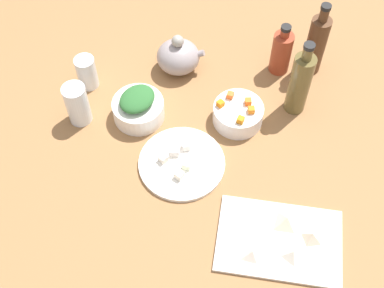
{
  "coord_description": "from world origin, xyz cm",
  "views": [
    {
      "loc": [
        4.87,
        -80.14,
        126.3
      ],
      "look_at": [
        0.0,
        0.0,
        8.0
      ],
      "focal_mm": 48.73,
      "sensor_mm": 36.0,
      "label": 1
    }
  ],
  "objects": [
    {
      "name": "tabletop",
      "position": [
        0.0,
        0.0,
        1.5
      ],
      "size": [
        190.0,
        190.0,
        3.0
      ],
      "primitive_type": "cube",
      "color": "olive",
      "rests_on": "ground"
    },
    {
      "name": "cutting_board",
      "position": [
        23.66,
        -25.13,
        3.5
      ],
      "size": [
        33.24,
        23.89,
        1.0
      ],
      "primitive_type": "cube",
      "rotation": [
        0.0,
        0.0,
        -0.1
      ],
      "color": "silver",
      "rests_on": "tabletop"
    },
    {
      "name": "plate_tofu",
      "position": [
        -2.64,
        -3.67,
        3.6
      ],
      "size": [
        24.09,
        24.09,
        1.2
      ],
      "primitive_type": "cylinder",
      "color": "white",
      "rests_on": "tabletop"
    },
    {
      "name": "bowl_greens",
      "position": [
        -16.43,
        12.48,
        6.12
      ],
      "size": [
        15.05,
        15.05,
        6.23
      ],
      "primitive_type": "cylinder",
      "color": "white",
      "rests_on": "tabletop"
    },
    {
      "name": "bowl_carrots",
      "position": [
        12.64,
        12.73,
        5.95
      ],
      "size": [
        14.61,
        14.61,
        5.89
      ],
      "primitive_type": "cylinder",
      "color": "white",
      "rests_on": "tabletop"
    },
    {
      "name": "teapot",
      "position": [
        -6.19,
        32.19,
        8.42
      ],
      "size": [
        15.02,
        12.59,
        13.78
      ],
      "color": "gray",
      "rests_on": "tabletop"
    },
    {
      "name": "bottle_0",
      "position": [
        25.32,
        33.9,
        10.58
      ],
      "size": [
        6.16,
        6.16,
        17.96
      ],
      "color": "#953820",
      "rests_on": "tabletop"
    },
    {
      "name": "bottle_1",
      "position": [
        29.53,
        18.75,
        14.04
      ],
      "size": [
        6.16,
        6.16,
        26.07
      ],
      "color": "brown",
      "rests_on": "tabletop"
    },
    {
      "name": "bottle_2",
      "position": [
        35.32,
        34.73,
        13.74
      ],
      "size": [
        5.95,
        5.95,
        25.61
      ],
      "color": "#52311D",
      "rests_on": "tabletop"
    },
    {
      "name": "drinking_glass_0",
      "position": [
        -33.52,
        10.61,
        9.74
      ],
      "size": [
        6.7,
        6.7,
        13.48
      ],
      "primitive_type": "cylinder",
      "color": "white",
      "rests_on": "tabletop"
    },
    {
      "name": "drinking_glass_1",
      "position": [
        -33.37,
        23.95,
        8.4
      ],
      "size": [
        6.07,
        6.07,
        10.8
      ],
      "primitive_type": "cylinder",
      "color": "white",
      "rests_on": "tabletop"
    },
    {
      "name": "carrot_cube_0",
      "position": [
        10.08,
        16.47,
        9.79
      ],
      "size": [
        2.25,
        2.25,
        1.8
      ],
      "primitive_type": "cube",
      "rotation": [
        0.0,
        0.0,
        2.84
      ],
      "color": "orange",
      "rests_on": "bowl_carrots"
    },
    {
      "name": "carrot_cube_1",
      "position": [
        13.14,
        7.74,
        9.79
      ],
      "size": [
        2.33,
        2.33,
        1.8
      ],
      "primitive_type": "cube",
      "rotation": [
        0.0,
        0.0,
        2.78
      ],
      "color": "orange",
      "rests_on": "bowl_carrots"
    },
    {
      "name": "carrot_cube_2",
      "position": [
        16.14,
        11.43,
        9.79
      ],
      "size": [
        2.03,
        2.03,
        1.8
      ],
      "primitive_type": "cube",
      "rotation": [
        0.0,
        0.0,
        1.71
      ],
      "color": "orange",
      "rests_on": "bowl_carrots"
    },
    {
      "name": "carrot_cube_3",
      "position": [
        7.35,
        13.21,
        9.79
      ],
      "size": [
        2.55,
        2.55,
        1.8
      ],
      "primitive_type": "cube",
      "rotation": [
        0.0,
        0.0,
        2.35
      ],
      "color": "orange",
      "rests_on": "bowl_carrots"
    },
    {
      "name": "carrot_cube_4",
      "position": [
        15.23,
        14.4,
        9.79
      ],
      "size": [
        1.94,
        1.94,
        1.8
      ],
      "primitive_type": "cube",
      "rotation": [
        0.0,
        0.0,
        0.08
      ],
      "color": "orange",
      "rests_on": "bowl_carrots"
    },
    {
      "name": "chopped_greens_mound",
      "position": [
        -16.43,
        12.48,
        11.05
      ],
      "size": [
        13.83,
        14.43,
        3.63
      ],
      "primitive_type": "ellipsoid",
      "rotation": [
        0.0,
        0.0,
        1.0
      ],
      "color": "#2C652E",
      "rests_on": "bowl_greens"
    },
    {
      "name": "tofu_cube_0",
      "position": [
        -2.97,
        -8.5,
        5.3
      ],
      "size": [
        3.04,
        3.04,
        2.2
      ],
      "primitive_type": "cube",
      "rotation": [
        0.0,
        0.0,
        2.57
      ],
      "color": "white",
      "rests_on": "plate_tofu"
    },
    {
      "name": "tofu_cube_1",
      "position": [
        -1.0,
        -5.14,
        5.3
      ],
      "size": [
        2.72,
        2.72,
        2.2
      ],
      "primitive_type": "cube",
      "rotation": [
        0.0,
        0.0,
        2.87
      ],
      "color": "#E6F3CE",
      "rests_on": "plate_tofu"
    },
    {
      "name": "tofu_cube_2",
      "position": [
        -1.64,
        1.11,
        5.3
      ],
      "size": [
        2.5,
        2.5,
        2.2
      ],
      "primitive_type": "cube",
      "rotation": [
        0.0,
        0.0,
        0.15
      ],
      "color": "white",
      "rests_on": "plate_tofu"
    },
    {
      "name": "tofu_cube_3",
      "position": [
        -7.77,
        -3.42,
        5.3
      ],
      "size": [
        3.11,
        3.11,
        2.2
      ],
      "primitive_type": "cube",
      "rotation": [
        0.0,
        0.0,
        0.79
      ],
      "color": "#EEE0CB",
      "rests_on": "plate_tofu"
    },
    {
      "name": "tofu_cube_4",
      "position": [
        -4.65,
        -1.05,
        5.3
      ],
      "size": [
        2.3,
        2.3,
        2.2
      ],
      "primitive_type": "cube",
      "rotation": [
        0.0,
        0.0,
        0.05
      ],
      "color": "white",
      "rests_on": "plate_tofu"
    },
    {
      "name": "dumpling_0",
      "position": [
        31.6,
        -24.52,
        5.54
      ],
      "size": [
        5.3,
        5.12,
        3.07
      ],
      "primitive_type": "pyramid",
      "rotation": [
        0.0,
        0.0,
        2.63
      ],
      "color": "beige",
      "rests_on": "cutting_board"
    },
    {
      "name": "dumpling_1",
      "position": [
        26.7,
        -29.2,
        5.23
      ],
      "size": [
        4.74,
        4.77,
        2.46
      ],
      "primitive_type": "pyramid",
      "rotation": [
        0.0,
        0.0,
        4.83
      ],
      "color": "beige",
      "rests_on": "cutting_board"
    },
    {
      "name": "dumpling_2",
      "position": [
        25.48,
        -20.35,
        5.47
      ],
      "size": [
        7.69,
        7.5,
        2.94
      ],
      "primitive_type": "pyramid",
      "rotation": [
        0.0,
        0.0,
        0.6
      ],
      "color": "beige",
      "rests_on": "cutting_board"
    },
    {
      "name": "dumpling_3",
      "position": [
        16.64,
        -29.61,
        5.18
      ],
      "size": [
        5.86,
        5.63,
        2.35
      ],
      "primitive_type": "pyramid",
      "rotation": [
        0.0,
        0.0,
        3.65
      ],
      "color": "beige",
      "rests_on": "cutting_board"
    }
  ]
}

